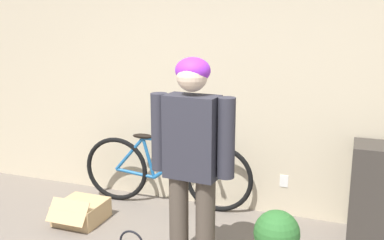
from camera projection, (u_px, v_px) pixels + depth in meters
The scene contains 4 objects.
wall_back at pixel (232, 81), 4.35m from camera, with size 8.00×0.07×2.60m.
person at pixel (192, 153), 3.16m from camera, with size 0.62×0.24×1.64m.
bicycle at pixel (166, 172), 4.57m from camera, with size 1.78×0.46×0.76m.
cardboard_box at pixel (81, 211), 4.27m from camera, with size 0.41×0.50×0.27m.
Camera 1 is at (1.14, -1.77, 1.90)m, focal length 42.00 mm.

